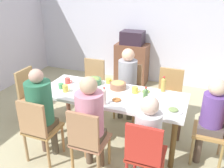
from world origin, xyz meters
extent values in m
plane|color=tan|center=(0.00, 0.00, 0.00)|extent=(6.75, 6.75, 0.00)
cube|color=silver|center=(0.00, 2.45, 1.30)|extent=(5.86, 0.12, 2.60)
cube|color=white|center=(0.00, 0.00, 0.72)|extent=(2.04, 0.81, 0.04)
cylinder|color=brown|center=(-0.92, -0.31, 0.35)|extent=(0.07, 0.07, 0.70)
cylinder|color=brown|center=(0.92, -0.31, 0.35)|extent=(0.07, 0.07, 0.70)
cylinder|color=brown|center=(-0.92, 0.31, 0.35)|extent=(0.07, 0.07, 0.70)
cylinder|color=brown|center=(0.92, 0.31, 0.35)|extent=(0.07, 0.07, 0.70)
cube|color=tan|center=(0.00, 0.71, 0.44)|extent=(0.40, 0.40, 0.04)
cylinder|color=#A3834D|center=(0.17, 0.88, 0.21)|extent=(0.04, 0.04, 0.43)
cylinder|color=tan|center=(-0.17, 0.88, 0.21)|extent=(0.04, 0.04, 0.43)
cylinder|color=#B5774A|center=(0.17, 0.54, 0.21)|extent=(0.04, 0.04, 0.43)
cylinder|color=#A7844D|center=(-0.17, 0.54, 0.21)|extent=(0.04, 0.04, 0.43)
cube|color=tan|center=(0.00, 0.89, 0.68)|extent=(0.38, 0.04, 0.45)
cylinder|color=brown|center=(0.08, 0.61, 0.23)|extent=(0.09, 0.09, 0.45)
cylinder|color=brown|center=(-0.08, 0.61, 0.23)|extent=(0.09, 0.09, 0.45)
cube|color=brown|center=(0.00, 0.71, 0.50)|extent=(0.30, 0.30, 0.10)
cylinder|color=#999BA6|center=(0.00, 0.71, 0.78)|extent=(0.31, 0.31, 0.46)
sphere|color=#EBB594|center=(0.00, 0.71, 1.10)|extent=(0.20, 0.20, 0.20)
cube|color=#A67B53|center=(0.68, 0.71, 0.44)|extent=(0.40, 0.40, 0.04)
cylinder|color=#B48248|center=(0.85, 0.88, 0.21)|extent=(0.04, 0.04, 0.43)
cylinder|color=#AA7850|center=(0.51, 0.88, 0.21)|extent=(0.04, 0.04, 0.43)
cylinder|color=tan|center=(0.85, 0.54, 0.21)|extent=(0.04, 0.04, 0.43)
cylinder|color=#A48357|center=(0.51, 0.54, 0.21)|extent=(0.04, 0.04, 0.43)
cube|color=tan|center=(0.68, 0.89, 0.68)|extent=(0.38, 0.04, 0.45)
cube|color=#B58548|center=(1.32, 0.00, 0.44)|extent=(0.40, 0.40, 0.04)
cylinder|color=#A58449|center=(1.49, -0.17, 0.21)|extent=(0.04, 0.04, 0.43)
cylinder|color=#A67E56|center=(1.49, 0.17, 0.21)|extent=(0.04, 0.04, 0.43)
cylinder|color=#A58856|center=(1.15, -0.17, 0.21)|extent=(0.04, 0.04, 0.43)
cylinder|color=#B57B4C|center=(1.15, 0.17, 0.21)|extent=(0.04, 0.04, 0.43)
cylinder|color=brown|center=(1.22, -0.08, 0.23)|extent=(0.09, 0.09, 0.45)
cylinder|color=brown|center=(1.22, 0.08, 0.23)|extent=(0.09, 0.09, 0.45)
cube|color=#534946|center=(1.32, 0.00, 0.50)|extent=(0.30, 0.30, 0.10)
cylinder|color=#644191|center=(1.32, 0.00, 0.75)|extent=(0.28, 0.28, 0.41)
sphere|color=beige|center=(1.32, 0.00, 1.05)|extent=(0.20, 0.20, 0.20)
cube|color=#B08348|center=(-0.68, -0.71, 0.44)|extent=(0.40, 0.40, 0.04)
cylinder|color=#A78259|center=(-0.85, -0.88, 0.21)|extent=(0.04, 0.04, 0.43)
cylinder|color=#A67A4B|center=(-0.51, -0.88, 0.21)|extent=(0.04, 0.04, 0.43)
cylinder|color=#B3884B|center=(-0.85, -0.54, 0.21)|extent=(0.04, 0.04, 0.43)
cylinder|color=#B0794D|center=(-0.51, -0.54, 0.21)|extent=(0.04, 0.04, 0.43)
cube|color=tan|center=(-0.68, -0.89, 0.68)|extent=(0.38, 0.04, 0.45)
cylinder|color=brown|center=(-0.76, -0.61, 0.23)|extent=(0.09, 0.09, 0.45)
cylinder|color=brown|center=(-0.60, -0.61, 0.23)|extent=(0.09, 0.09, 0.45)
cube|color=brown|center=(-0.68, -0.71, 0.50)|extent=(0.30, 0.30, 0.10)
cylinder|color=#2C6E4F|center=(-0.68, -0.71, 0.82)|extent=(0.32, 0.32, 0.54)
sphere|color=tan|center=(-0.68, -0.71, 1.17)|extent=(0.17, 0.17, 0.17)
cube|color=#B37558|center=(0.00, -0.71, 0.44)|extent=(0.40, 0.40, 0.04)
cylinder|color=#B18049|center=(-0.17, -0.88, 0.21)|extent=(0.04, 0.04, 0.43)
cylinder|color=tan|center=(0.17, -0.88, 0.21)|extent=(0.04, 0.04, 0.43)
cylinder|color=#B77D4E|center=(-0.17, -0.54, 0.21)|extent=(0.04, 0.04, 0.43)
cylinder|color=#AE8249|center=(0.17, -0.54, 0.21)|extent=(0.04, 0.04, 0.43)
cube|color=#A77855|center=(0.00, -0.89, 0.68)|extent=(0.38, 0.04, 0.45)
cylinder|color=brown|center=(-0.08, -0.61, 0.23)|extent=(0.09, 0.09, 0.45)
cylinder|color=brown|center=(0.08, -0.61, 0.23)|extent=(0.09, 0.09, 0.45)
cube|color=brown|center=(0.00, -0.71, 0.50)|extent=(0.30, 0.30, 0.10)
cylinder|color=pink|center=(0.00, -0.71, 0.81)|extent=(0.32, 0.32, 0.52)
sphere|color=tan|center=(0.00, -0.71, 1.16)|extent=(0.20, 0.20, 0.20)
cube|color=red|center=(0.68, -0.71, 0.44)|extent=(0.40, 0.40, 0.04)
cylinder|color=red|center=(0.51, -0.54, 0.21)|extent=(0.04, 0.04, 0.43)
cylinder|color=#B93728|center=(0.85, -0.54, 0.21)|extent=(0.04, 0.04, 0.43)
cube|color=red|center=(0.68, -0.89, 0.68)|extent=(0.38, 0.04, 0.45)
cylinder|color=#50463F|center=(0.60, -0.61, 0.23)|extent=(0.09, 0.09, 0.45)
cylinder|color=brown|center=(0.76, -0.61, 0.23)|extent=(0.09, 0.09, 0.45)
cube|color=brown|center=(0.68, -0.71, 0.50)|extent=(0.30, 0.30, 0.10)
cylinder|color=silver|center=(0.68, -0.71, 0.75)|extent=(0.28, 0.28, 0.41)
sphere|color=beige|center=(0.68, -0.71, 1.05)|extent=(0.20, 0.20, 0.20)
cube|color=#A48455|center=(-0.68, 0.71, 0.44)|extent=(0.40, 0.40, 0.04)
cylinder|color=#B28749|center=(-0.51, 0.88, 0.21)|extent=(0.04, 0.04, 0.43)
cylinder|color=#B57651|center=(-0.85, 0.88, 0.21)|extent=(0.04, 0.04, 0.43)
cylinder|color=#B4884B|center=(-0.51, 0.54, 0.21)|extent=(0.04, 0.04, 0.43)
cylinder|color=#B07B51|center=(-0.85, 0.54, 0.21)|extent=(0.04, 0.04, 0.43)
cube|color=tan|center=(-0.68, 0.89, 0.68)|extent=(0.38, 0.04, 0.45)
cube|color=#B57D4F|center=(-1.32, 0.00, 0.44)|extent=(0.40, 0.40, 0.04)
cylinder|color=#A87C58|center=(-1.49, 0.17, 0.21)|extent=(0.04, 0.04, 0.43)
cylinder|color=#B17F4D|center=(-1.49, -0.17, 0.21)|extent=(0.04, 0.04, 0.43)
cylinder|color=#AD8154|center=(-1.15, 0.17, 0.21)|extent=(0.04, 0.04, 0.43)
cylinder|color=#AE7A55|center=(-1.15, -0.17, 0.21)|extent=(0.04, 0.04, 0.43)
cube|color=tan|center=(-1.50, 0.00, 0.68)|extent=(0.04, 0.38, 0.45)
cylinder|color=silver|center=(-0.21, -0.02, 0.75)|extent=(0.23, 0.23, 0.01)
ellipsoid|color=tan|center=(-0.21, -0.02, 0.76)|extent=(0.13, 0.13, 0.02)
cylinder|color=silver|center=(0.87, -0.19, 0.75)|extent=(0.22, 0.22, 0.01)
ellipsoid|color=#799154|center=(0.87, -0.19, 0.76)|extent=(0.12, 0.12, 0.02)
cylinder|color=white|center=(0.14, -0.19, 0.75)|extent=(0.22, 0.22, 0.01)
ellipsoid|color=#AA6230|center=(0.14, -0.19, 0.76)|extent=(0.12, 0.12, 0.02)
cylinder|color=white|center=(0.44, 0.19, 0.75)|extent=(0.20, 0.20, 0.01)
ellipsoid|color=#849D4A|center=(0.44, 0.19, 0.76)|extent=(0.11, 0.11, 0.02)
cylinder|color=#457D55|center=(-0.39, 0.23, 0.78)|extent=(0.24, 0.24, 0.08)
ellipsoid|color=#85A04F|center=(-0.39, 0.23, 0.82)|extent=(0.19, 0.19, 0.04)
cylinder|color=#926249|center=(0.01, 0.20, 0.78)|extent=(0.24, 0.24, 0.09)
ellipsoid|color=tan|center=(0.01, 0.20, 0.83)|extent=(0.19, 0.19, 0.04)
cylinder|color=#44935C|center=(-0.49, 0.05, 0.78)|extent=(0.08, 0.08, 0.08)
torus|color=#468269|center=(-0.44, 0.05, 0.78)|extent=(0.05, 0.01, 0.05)
cylinder|color=#D24C44|center=(-0.77, 0.10, 0.78)|extent=(0.08, 0.08, 0.08)
torus|color=#D24743|center=(-0.71, 0.10, 0.78)|extent=(0.05, 0.01, 0.05)
cylinder|color=#4B935C|center=(-0.76, -0.10, 0.78)|extent=(0.08, 0.08, 0.08)
torus|color=#4F8658|center=(-0.71, -0.10, 0.78)|extent=(0.05, 0.01, 0.05)
cylinder|color=#DFCA4A|center=(0.29, 0.15, 0.78)|extent=(0.09, 0.09, 0.09)
torus|color=#E5C94D|center=(0.34, 0.15, 0.78)|extent=(0.05, 0.01, 0.05)
cylinder|color=#3E875E|center=(-0.27, -0.28, 0.78)|extent=(0.08, 0.08, 0.08)
torus|color=#419568|center=(-0.22, -0.28, 0.78)|extent=(0.05, 0.01, 0.05)
cylinder|color=#DBC150|center=(-0.64, -0.17, 0.79)|extent=(0.08, 0.08, 0.10)
torus|color=#E1C352|center=(-0.59, -0.17, 0.79)|extent=(0.05, 0.01, 0.05)
cylinder|color=#EACA4A|center=(-0.18, 0.33, 0.78)|extent=(0.08, 0.08, 0.08)
torus|color=yellow|center=(-0.13, 0.33, 0.78)|extent=(0.05, 0.01, 0.05)
cylinder|color=gold|center=(0.64, 0.35, 0.83)|extent=(0.07, 0.07, 0.18)
cone|color=gold|center=(0.64, 0.35, 0.93)|extent=(0.06, 0.06, 0.03)
cylinder|color=red|center=(0.64, 0.35, 0.95)|extent=(0.03, 0.03, 0.01)
cylinder|color=silver|center=(0.02, -0.33, 0.84)|extent=(0.05, 0.05, 0.20)
cone|color=silver|center=(0.02, -0.33, 0.95)|extent=(0.05, 0.05, 0.03)
cylinder|color=red|center=(0.02, -0.33, 0.97)|extent=(0.03, 0.03, 0.01)
cylinder|color=#4A763D|center=(0.49, -0.08, 0.82)|extent=(0.06, 0.06, 0.17)
cone|color=#4B7741|center=(0.49, -0.08, 0.93)|extent=(0.05, 0.05, 0.03)
cylinder|color=red|center=(0.49, -0.08, 0.95)|extent=(0.03, 0.03, 0.01)
cube|color=brown|center=(-0.36, 2.15, 0.45)|extent=(0.70, 0.44, 0.90)
cube|color=#2E202E|center=(-0.36, 2.15, 1.04)|extent=(0.48, 0.36, 0.28)
camera|label=1|loc=(1.12, -2.88, 2.23)|focal=39.49mm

